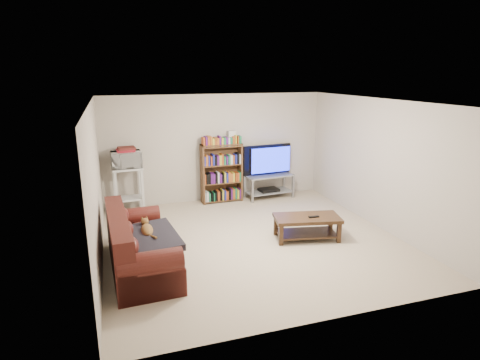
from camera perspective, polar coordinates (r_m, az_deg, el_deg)
name	(u,v)px	position (r m, az deg, el deg)	size (l,w,h in m)	color
floor	(252,240)	(7.13, 1.77, -8.52)	(5.00, 5.00, 0.00)	beige
ceiling	(254,102)	(6.55, 1.94, 11.09)	(5.00, 5.00, 0.00)	white
wall_back	(216,148)	(9.08, -3.47, 4.55)	(5.00, 5.00, 0.00)	beige
wall_front	(329,226)	(4.58, 12.49, -6.47)	(5.00, 5.00, 0.00)	beige
wall_left	(96,186)	(6.38, -19.82, -0.87)	(5.00, 5.00, 0.00)	beige
wall_right	(379,164)	(7.92, 19.15, 2.18)	(5.00, 5.00, 0.00)	beige
sofa	(136,250)	(6.23, -14.53, -9.56)	(0.98, 2.08, 0.87)	#481712
blanket	(149,238)	(6.03, -12.79, -8.09)	(0.79, 1.02, 0.10)	black
cat	(147,230)	(6.18, -13.08, -6.93)	(0.22, 0.56, 0.17)	brown
coffee_table	(307,223)	(7.18, 9.50, -6.08)	(1.23, 0.78, 0.41)	#352212
remote	(314,217)	(7.12, 10.46, -5.16)	(0.19, 0.05, 0.02)	black
tv_stand	(269,182)	(9.37, 4.12, -0.32)	(1.15, 0.59, 0.55)	#999EA3
television	(269,160)	(9.25, 4.18, 2.83)	(1.19, 0.16, 0.69)	black
dvd_player	(269,190)	(9.42, 4.10, -1.39)	(0.44, 0.31, 0.06)	black
bookshelf	(222,172)	(9.00, -2.64, 1.12)	(0.93, 0.31, 1.33)	#4E311B
shelf_clutter	(225,139)	(8.89, -2.11, 5.88)	(0.68, 0.22, 0.28)	silver
microwave_stand	(128,184)	(8.63, -15.62, -0.51)	(0.63, 0.48, 0.97)	silver
microwave	(126,159)	(8.51, -15.86, 2.82)	(0.60, 0.40, 0.33)	silver
game_boxes	(126,150)	(8.48, -15.95, 4.08)	(0.35, 0.31, 0.05)	maroon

